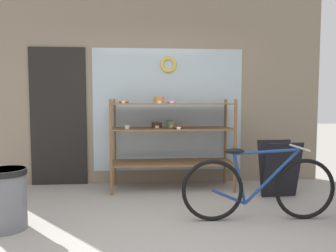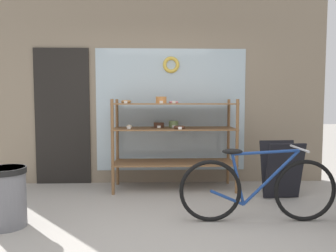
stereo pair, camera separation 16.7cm
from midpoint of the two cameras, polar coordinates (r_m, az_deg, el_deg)
The scene contains 6 objects.
ground_plane at distance 3.13m, azimuth 0.24°, elevation -20.01°, with size 30.00×30.00×0.00m, color gray.
storefront_facade at distance 5.17m, azimuth -1.25°, elevation 7.87°, with size 5.29×0.13×3.30m.
display_case at distance 4.77m, azimuth 1.81°, elevation -0.94°, with size 1.76×0.59×1.36m.
bicycle at distance 3.71m, azimuth 16.55°, elevation -10.38°, with size 1.69×0.46×0.80m.
sandwich_board at distance 4.65m, azimuth 20.15°, elevation -7.17°, with size 0.50×0.41×0.75m.
trash_bin at distance 3.75m, azimuth -25.17°, elevation -10.78°, with size 0.40×0.40×0.62m.
Camera 2 is at (-0.03, -2.85, 1.29)m, focal length 35.00 mm.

